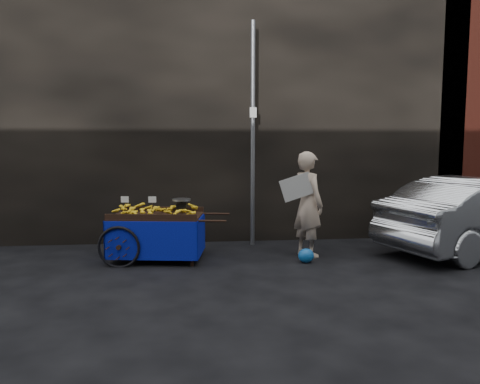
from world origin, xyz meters
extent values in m
plane|color=black|center=(0.00, 0.00, 0.00)|extent=(80.00, 80.00, 0.00)
cube|color=black|center=(-1.00, 2.60, 2.50)|extent=(11.00, 2.00, 5.00)
cylinder|color=slate|center=(0.30, 1.30, 2.00)|extent=(0.08, 0.08, 4.00)
cube|color=white|center=(0.30, 1.25, 2.40)|extent=(0.12, 0.02, 0.18)
cube|color=black|center=(-1.36, 0.35, 0.70)|extent=(1.51, 1.07, 0.05)
cube|color=black|center=(-1.30, 0.75, 0.76)|extent=(1.39, 0.24, 0.09)
cube|color=black|center=(-1.42, -0.06, 0.76)|extent=(1.39, 0.24, 0.09)
cube|color=black|center=(-0.81, -0.09, 0.35)|extent=(0.05, 0.05, 0.70)
cube|color=black|center=(-0.70, 0.60, 0.35)|extent=(0.05, 0.05, 0.70)
cylinder|color=black|center=(-0.50, -0.13, 0.70)|extent=(0.44, 0.10, 0.03)
cylinder|color=black|center=(-0.40, 0.56, 0.70)|extent=(0.44, 0.10, 0.03)
torus|color=black|center=(-1.90, -0.05, 0.31)|extent=(0.65, 0.14, 0.65)
torus|color=black|center=(-1.76, 0.88, 0.31)|extent=(0.65, 0.14, 0.65)
cylinder|color=black|center=(-1.83, 0.42, 0.31)|extent=(0.19, 0.97, 0.04)
cube|color=#070D88|center=(-1.42, -0.09, 0.40)|extent=(1.42, 0.23, 0.59)
cube|color=#070D88|center=(-1.29, 0.79, 0.40)|extent=(1.42, 0.23, 0.59)
cube|color=#070D88|center=(-2.06, 0.45, 0.40)|extent=(0.15, 0.90, 0.59)
cube|color=#070D88|center=(-0.66, 0.25, 0.40)|extent=(0.15, 0.90, 0.59)
cube|color=black|center=(-0.96, 0.33, 0.85)|extent=(0.17, 0.14, 0.14)
cylinder|color=silver|center=(-0.96, 0.33, 0.97)|extent=(0.34, 0.34, 0.03)
cube|color=white|center=(-1.85, 0.32, 0.99)|extent=(0.12, 0.03, 0.10)
cube|color=white|center=(-1.42, 0.26, 0.99)|extent=(0.12, 0.03, 0.10)
imported|color=#C8AE95|center=(1.10, 0.38, 0.86)|extent=(0.66, 0.75, 1.73)
cube|color=#BBBAB3|center=(0.87, 0.22, 1.16)|extent=(0.59, 0.03, 0.50)
ellipsoid|color=#175DB0|center=(0.97, -0.08, 0.11)|extent=(0.25, 0.20, 0.23)
camera|label=1|loc=(-0.79, -7.09, 1.90)|focal=35.00mm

